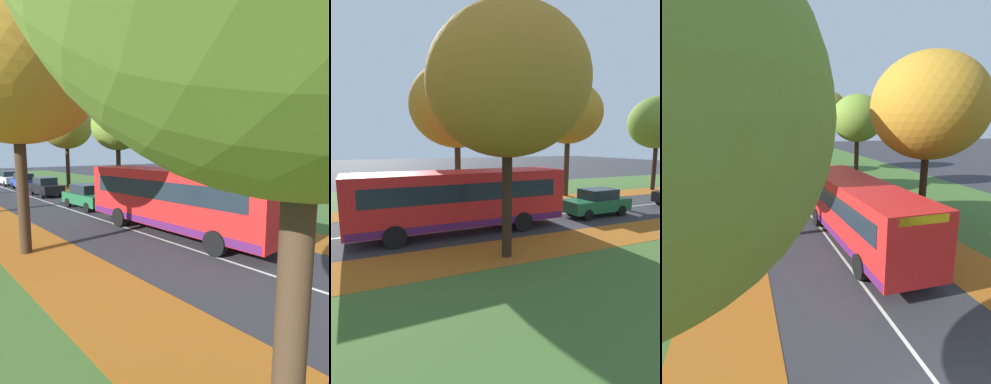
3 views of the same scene
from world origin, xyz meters
TOP-DOWN VIEW (x-y plane):
  - grass_verge_left at (-9.20, 20.00)m, footprint 12.00×90.00m
  - leaf_litter_left at (-4.60, 14.00)m, footprint 2.80×60.00m
  - grass_verge_right at (9.20, 20.00)m, footprint 12.00×90.00m
  - leaf_litter_right at (4.60, 14.00)m, footprint 2.80×60.00m
  - road_centre_line at (0.00, 20.00)m, footprint 0.12×80.00m
  - tree_left_near at (-4.97, 11.58)m, footprint 6.27×6.27m
  - tree_left_mid at (-5.50, 21.07)m, footprint 5.44×5.44m
  - tree_left_far at (-4.98, 30.72)m, footprint 5.28×5.28m
  - tree_right_near at (5.10, 10.56)m, footprint 5.74×5.74m
  - tree_right_mid at (5.68, 21.58)m, footprint 4.41×4.41m
  - tree_right_far at (5.60, 31.52)m, footprint 5.49×5.49m
  - bus at (1.19, 9.86)m, footprint 2.82×10.45m
  - car_green_lead at (1.11, 18.45)m, footprint 1.92×4.27m
  - car_black_following at (1.17, 26.23)m, footprint 1.82×4.22m
  - car_blue_third_in_line at (1.33, 32.71)m, footprint 1.86×4.24m
  - car_white_fourth_in_line at (1.18, 37.84)m, footprint 1.83×4.22m

SIDE VIEW (x-z plane):
  - road_centre_line at x=0.00m, z-range 0.00..0.01m
  - grass_verge_left at x=-9.20m, z-range 0.00..0.01m
  - grass_verge_right at x=9.20m, z-range 0.00..0.01m
  - leaf_litter_left at x=-4.60m, z-range 0.01..0.01m
  - leaf_litter_right at x=4.60m, z-range 0.01..0.01m
  - car_green_lead at x=1.11m, z-range 0.00..1.62m
  - car_black_following at x=1.17m, z-range 0.00..1.62m
  - car_blue_third_in_line at x=1.33m, z-range 0.00..1.62m
  - car_white_fourth_in_line at x=1.18m, z-range 0.00..1.62m
  - bus at x=1.19m, z-range 0.21..3.19m
  - tree_right_mid at x=5.68m, z-range 1.94..9.85m
  - tree_left_far at x=-4.98m, z-range 1.93..10.59m
  - tree_right_near at x=5.10m, z-range 1.88..10.84m
  - tree_right_far at x=5.60m, z-range 2.06..11.17m
  - tree_left_mid at x=-5.50m, z-range 2.14..11.36m
  - tree_left_near at x=-4.97m, z-range 2.00..11.68m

